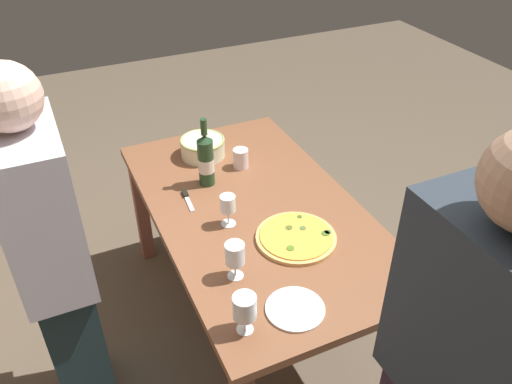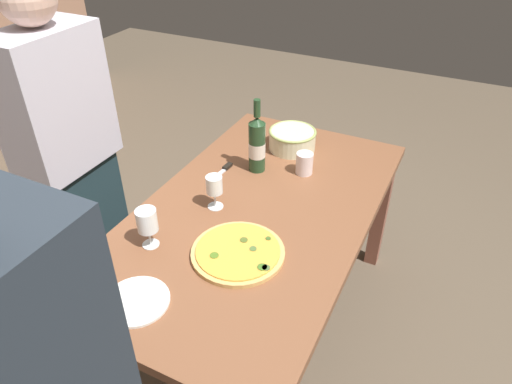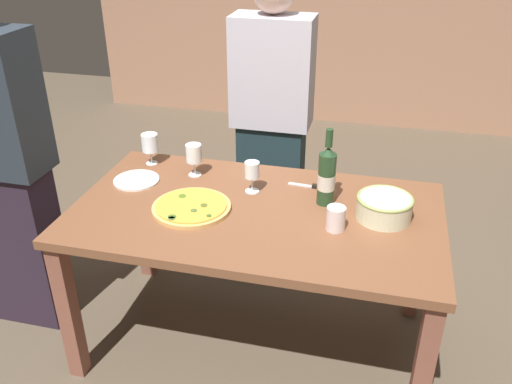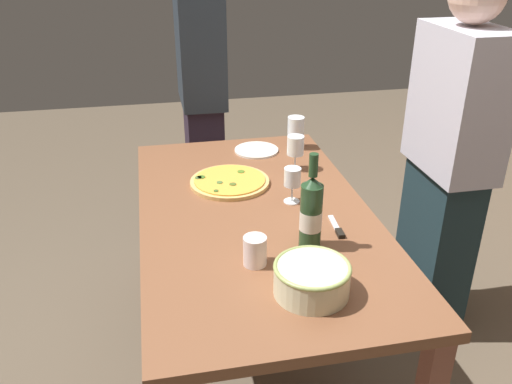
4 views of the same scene
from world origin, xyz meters
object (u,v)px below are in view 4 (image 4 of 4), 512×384
Objects in this scene: wine_bottle at (311,212)px; pizza_knife at (338,229)px; dining_table at (256,232)px; pizza at (230,182)px; serving_bowl at (312,278)px; person_guest_left at (202,98)px; side_plate at (256,150)px; wine_glass_far_left at (292,178)px; person_host at (448,165)px; wine_glass_by_bottle at (296,146)px; wine_glass_near_pizza at (296,126)px; cup_amber at (255,251)px.

wine_bottle is 0.20m from pizza_knife.
wine_bottle reaches higher than dining_table.
dining_table is at bearing -126.81° from pizza_knife.
serving_bowl reaches higher than pizza.
serving_bowl is at bearing 0.95° from person_guest_left.
side_plate is 0.13× the size of person_guest_left.
wine_bottle is 0.20× the size of person_guest_left.
wine_glass_far_left is 0.88× the size of pizza_knife.
side_plate is 0.90m from person_host.
serving_bowl is 0.93m from wine_glass_by_bottle.
wine_glass_far_left reaches higher than pizza_knife.
serving_bowl is (0.81, 0.12, 0.04)m from pizza.
wine_glass_far_left reaches higher than serving_bowl.
person_host reaches higher than wine_glass_by_bottle.
person_guest_left is at bearing -175.38° from serving_bowl.
wine_glass_by_bottle is 0.67m from person_host.
side_plate is 0.13× the size of person_host.
dining_table is 9.98× the size of wine_glass_near_pizza.
person_guest_left is (-1.13, -0.24, 0.01)m from wine_glass_far_left.
side_plate reaches higher than dining_table.
dining_table is at bearing 12.66° from pizza.
wine_bottle is 2.35× the size of wine_glass_far_left.
cup_amber is 0.06× the size of person_host.
wine_glass_near_pizza is at bearing 163.43° from wine_glass_far_left.
serving_bowl is 1.05m from person_host.
wine_glass_by_bottle reaches higher than side_plate.
person_guest_left is (-1.06, -0.96, 0.05)m from person_host.
pizza_knife is (-0.34, 0.20, -0.05)m from serving_bowl.
wine_bottle is 0.93m from wine_glass_near_pizza.
person_host is 1.43m from person_guest_left.
side_plate is at bearing -87.68° from wine_glass_near_pizza.
pizza_knife is (-0.08, 0.13, -0.13)m from wine_bottle.
wine_glass_by_bottle is 0.95× the size of pizza_knife.
serving_bowl is at bearing -12.86° from wine_glass_near_pizza.
pizza is 0.21× the size of person_host.
cup_amber is at bearing -3.61° from person_guest_left.
cup_amber is 1.54m from person_guest_left.
pizza is at bearing -145.28° from pizza_knife.
cup_amber is at bearing -66.04° from pizza_knife.
wine_glass_far_left is (0.57, -0.17, -0.01)m from wine_glass_near_pizza.
pizza is (-0.27, -0.06, 0.10)m from dining_table.
dining_table is at bearing -34.76° from wine_glass_by_bottle.
pizza_knife is 0.10× the size of person_guest_left.
wine_glass_near_pizza reaches higher than side_plate.
side_plate is at bearing -170.42° from pizza_knife.
pizza is 2.31× the size of wine_glass_far_left.
side_plate is (0.01, -0.20, -0.11)m from wine_glass_near_pizza.
pizza reaches higher than dining_table.
person_guest_left is (-0.82, -0.33, 0.01)m from wine_glass_by_bottle.
person_host reaches higher than pizza_knife.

